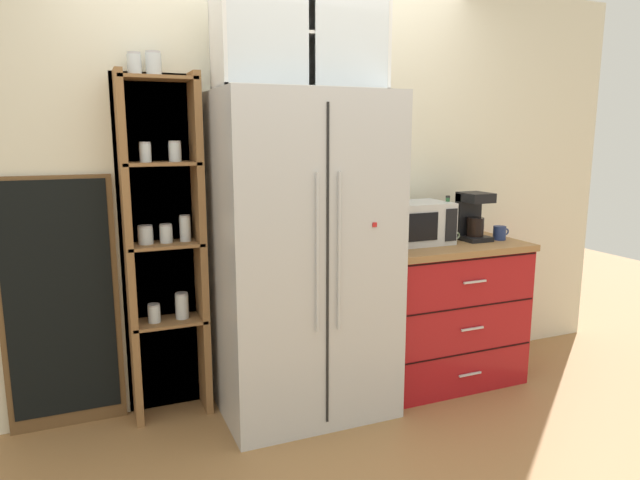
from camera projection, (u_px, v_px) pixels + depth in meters
ground_plane at (305, 408)px, 3.37m from camera, size 10.76×10.76×0.00m
wall_back_cream at (281, 188)px, 3.50m from camera, size 5.06×0.10×2.55m
refrigerator at (304, 257)px, 3.21m from camera, size 0.96×0.70×1.83m
pantry_shelf_column at (163, 241)px, 3.18m from camera, size 0.47×0.25×2.03m
counter_cabinet at (443, 311)px, 3.71m from camera, size 0.97×0.63×0.92m
microwave at (413, 223)px, 3.56m from camera, size 0.44×0.33×0.26m
coffee_maker at (472, 216)px, 3.68m from camera, size 0.17×0.20×0.31m
mug_sage at (450, 237)px, 3.58m from camera, size 0.12×0.08×0.08m
mug_navy at (500, 233)px, 3.69m from camera, size 0.12×0.08×0.09m
bottle_clear at (452, 227)px, 3.55m from camera, size 0.07×0.07×0.24m
bottle_green at (447, 222)px, 3.60m from camera, size 0.06×0.06×0.30m
upper_cabinet at (299, 37)px, 3.03m from camera, size 0.92×0.32×0.57m
chalkboard_menu at (60, 304)px, 3.05m from camera, size 0.60×0.04×1.39m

